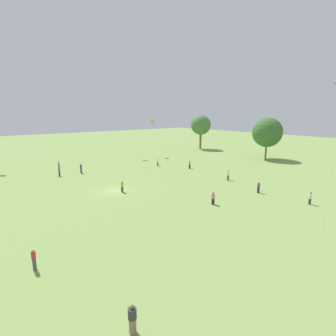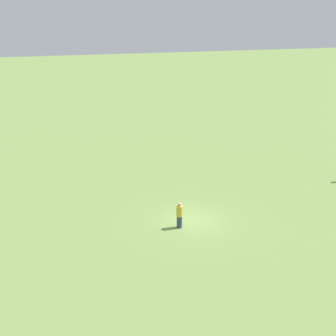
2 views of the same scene
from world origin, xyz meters
TOP-DOWN VIEW (x-y plane):
  - ground_plane at (0.00, 0.00)m, footprint 240.00×240.00m
  - person_3 at (1.19, 0.80)m, footprint 0.56×0.56m

SIDE VIEW (x-z plane):
  - ground_plane at x=0.00m, z-range 0.00..0.00m
  - person_3 at x=1.19m, z-range -0.01..1.80m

